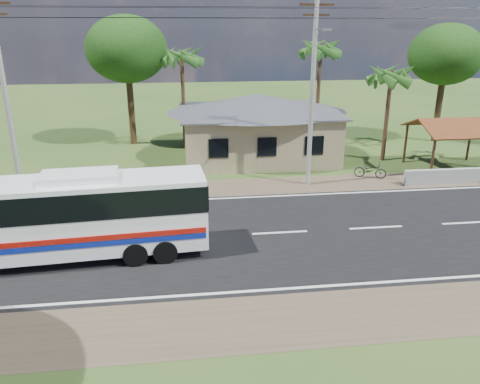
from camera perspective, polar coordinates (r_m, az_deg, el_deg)
The scene contains 13 objects.
ground at distance 21.13m, azimuth 4.88°, elevation -5.00°, with size 120.00×120.00×0.00m, color #2B4C1B.
road at distance 21.12m, azimuth 4.88°, elevation -4.98°, with size 120.00×16.00×0.03m.
house at distance 32.76m, azimuth 2.08°, elevation 8.81°, with size 12.40×10.00×5.00m.
waiting_shed at distance 32.77m, azimuth 24.81°, elevation 7.19°, with size 5.20×4.48×3.35m.
concrete_barrier at distance 30.39m, azimuth 25.35°, elevation 1.78°, with size 7.00×0.30×0.90m, color #9E9E99.
utility_poles at distance 26.33m, azimuth 8.15°, elevation 12.87°, with size 32.80×2.22×11.00m.
palm_near at distance 32.89m, azimuth 17.94°, elevation 13.35°, with size 2.80×2.80×6.70m.
palm_mid at distance 35.77m, azimuth 9.80°, elevation 16.76°, with size 2.80×2.80×8.20m.
palm_far at distance 34.83m, azimuth -7.13°, elevation 16.02°, with size 2.80×2.80×7.70m.
tree_behind_house at distance 37.01m, azimuth -13.65°, elevation 16.52°, with size 6.00×6.00×9.61m.
tree_behind_shed at distance 40.24m, azimuth 23.82°, elevation 15.05°, with size 5.60×5.60×9.02m.
coach_bus at distance 19.28m, azimuth -21.36°, elevation -2.28°, with size 11.57×3.25×3.55m.
motorcycle at distance 29.53m, azimuth 15.59°, elevation 2.60°, with size 0.66×1.90×1.00m, color black.
Camera 1 is at (-4.14, -18.77, 8.77)m, focal length 35.00 mm.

